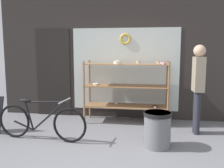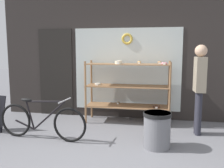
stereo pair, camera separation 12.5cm
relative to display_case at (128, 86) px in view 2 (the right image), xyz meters
name	(u,v)px [view 2 (the right image)]	position (x,y,z in m)	size (l,w,h in m)	color
ground_plane	(91,162)	(-0.27, -2.08, -0.82)	(30.00, 30.00, 0.00)	slate
storefront_facade	(117,38)	(-0.31, 0.41, 1.05)	(5.69, 0.13, 3.86)	#2D2826
display_case	(128,86)	(0.00, 0.00, 0.00)	(1.83, 0.54, 1.38)	#8E6642
bicycle	(41,121)	(-1.40, -1.34, -0.49)	(1.71, 0.46, 0.75)	black
pedestrian	(200,82)	(1.41, -0.54, 0.18)	(0.22, 0.33, 1.70)	#282833
trash_bin	(157,128)	(0.65, -1.35, -0.50)	(0.46, 0.46, 0.60)	slate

